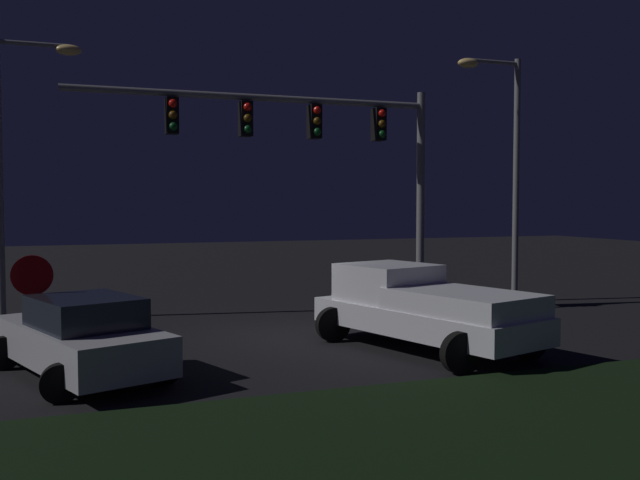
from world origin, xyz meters
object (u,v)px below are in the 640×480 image
car_sedan (82,337)px  traffic_signal_gantry (316,139)px  street_lamp_right (505,149)px  stop_sign (32,290)px  street_lamp_left (17,142)px  pickup_truck (420,304)px

car_sedan → traffic_signal_gantry: 9.46m
street_lamp_right → stop_sign: size_ratio=3.51×
car_sedan → street_lamp_right: (13.12, 5.77, 4.18)m
street_lamp_left → car_sedan: bearing=-79.3°
pickup_truck → stop_sign: bearing=68.8°
pickup_truck → stop_sign: stop_sign is taller
street_lamp_left → stop_sign: (0.57, -6.82, -3.30)m
traffic_signal_gantry → street_lamp_left: bearing=164.7°
street_lamp_left → pickup_truck: bearing=-41.2°
pickup_truck → car_sedan: 7.06m
traffic_signal_gantry → stop_sign: bearing=-147.7°
street_lamp_left → traffic_signal_gantry: bearing=-15.3°
traffic_signal_gantry → stop_sign: (-7.37, -4.66, -3.47)m
pickup_truck → street_lamp_right: (6.07, 5.66, 3.92)m
pickup_truck → street_lamp_right: 9.18m
traffic_signal_gantry → street_lamp_right: street_lamp_right is taller
car_sedan → street_lamp_right: street_lamp_right is taller
car_sedan → street_lamp_left: bearing=-9.2°
street_lamp_right → stop_sign: (-13.97, -5.07, -3.36)m
pickup_truck → street_lamp_left: street_lamp_left is taller
stop_sign → traffic_signal_gantry: bearing=32.3°
pickup_truck → traffic_signal_gantry: bearing=-11.1°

